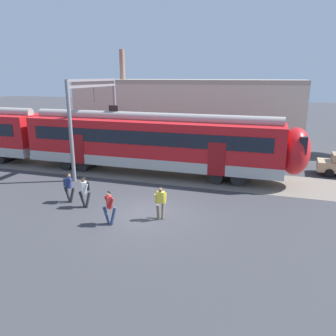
# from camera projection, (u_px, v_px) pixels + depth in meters

# --- Properties ---
(ground_plane) EXTENTS (160.00, 160.00, 0.00)m
(ground_plane) POSITION_uv_depth(u_px,v_px,m) (147.00, 214.00, 16.55)
(ground_plane) COLOR #38383D
(track_bed) EXTENTS (80.00, 4.40, 0.01)m
(track_bed) POSITION_uv_depth(u_px,v_px,m) (24.00, 161.00, 26.69)
(track_bed) COLOR slate
(track_bed) RESTS_ON ground
(pedestrian_navy) EXTENTS (0.71, 0.53, 1.67)m
(pedestrian_navy) POSITION_uv_depth(u_px,v_px,m) (69.00, 185.00, 17.87)
(pedestrian_navy) COLOR #28282D
(pedestrian_navy) RESTS_ON ground
(pedestrian_white) EXTENTS (0.71, 0.50, 1.67)m
(pedestrian_white) POSITION_uv_depth(u_px,v_px,m) (85.00, 189.00, 17.17)
(pedestrian_white) COLOR #28282D
(pedestrian_white) RESTS_ON ground
(pedestrian_red) EXTENTS (0.71, 0.49, 1.67)m
(pedestrian_red) POSITION_uv_depth(u_px,v_px,m) (109.00, 205.00, 15.16)
(pedestrian_red) COLOR navy
(pedestrian_red) RESTS_ON ground
(pedestrian_yellow) EXTENTS (0.54, 0.67, 1.67)m
(pedestrian_yellow) POSITION_uv_depth(u_px,v_px,m) (161.00, 201.00, 15.71)
(pedestrian_yellow) COLOR #6B6051
(pedestrian_yellow) RESTS_ON ground
(catenary_gantry) EXTENTS (0.24, 6.64, 6.53)m
(catenary_gantry) POSITION_uv_depth(u_px,v_px,m) (95.00, 111.00, 23.57)
(catenary_gantry) COLOR gray
(catenary_gantry) RESTS_ON ground
(background_building) EXTENTS (21.21, 5.00, 9.20)m
(background_building) POSITION_uv_depth(u_px,v_px,m) (185.00, 114.00, 31.26)
(background_building) COLOR beige
(background_building) RESTS_ON ground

